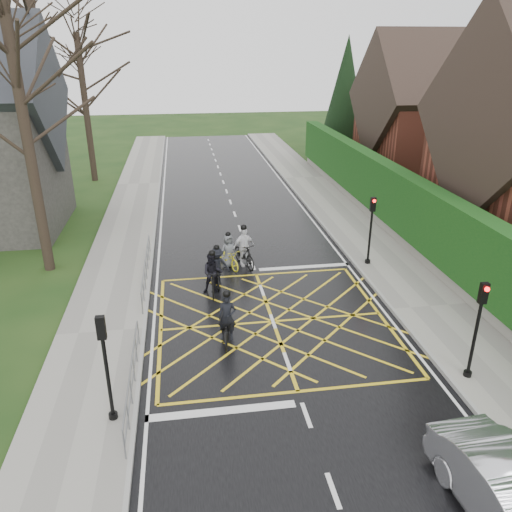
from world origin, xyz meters
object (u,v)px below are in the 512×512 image
object	(u,v)px
cyclist_back	(213,277)
cyclist_front	(244,251)
cyclist_rear	(227,324)
cyclist_mid	(217,270)
cyclist_lead	(229,255)

from	to	relation	value
cyclist_back	cyclist_front	bearing A→B (deg)	62.30
cyclist_rear	cyclist_mid	xyz separation A→B (m)	(0.00, 4.34, 0.04)
cyclist_back	cyclist_lead	xyz separation A→B (m)	(0.87, 2.42, -0.12)
cyclist_back	cyclist_lead	world-z (taller)	cyclist_back
cyclist_front	cyclist_back	bearing A→B (deg)	-141.48
cyclist_front	cyclist_lead	world-z (taller)	cyclist_front
cyclist_rear	cyclist_front	bearing A→B (deg)	85.97
cyclist_mid	cyclist_front	xyz separation A→B (m)	(1.33, 1.67, 0.09)
cyclist_back	cyclist_lead	distance (m)	2.57
cyclist_back	cyclist_front	world-z (taller)	cyclist_front
cyclist_front	cyclist_lead	bearing A→B (deg)	164.17
cyclist_rear	cyclist_lead	bearing A→B (deg)	92.36
cyclist_back	cyclist_mid	xyz separation A→B (m)	(0.23, 0.80, -0.06)
cyclist_lead	cyclist_front	bearing A→B (deg)	-19.77
cyclist_mid	cyclist_front	size ratio (longest dim) A/B	0.88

